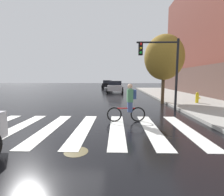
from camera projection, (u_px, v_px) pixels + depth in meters
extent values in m
plane|color=black|center=(70.00, 129.00, 6.29)|extent=(120.00, 120.00, 0.00)
cube|color=silver|center=(17.00, 128.00, 6.35)|extent=(0.55, 4.04, 0.01)
cube|color=silver|center=(50.00, 128.00, 6.31)|extent=(0.55, 4.04, 0.01)
cube|color=silver|center=(83.00, 128.00, 6.28)|extent=(0.55, 4.04, 0.01)
cube|color=silver|center=(117.00, 129.00, 6.24)|extent=(0.55, 4.04, 0.01)
cube|color=silver|center=(151.00, 129.00, 6.21)|extent=(0.55, 4.04, 0.01)
cube|color=silver|center=(186.00, 129.00, 6.17)|extent=(0.55, 4.04, 0.01)
cylinder|color=#473D1E|center=(76.00, 152.00, 4.30)|extent=(0.64, 0.64, 0.01)
cube|color=#B7B7BC|center=(115.00, 87.00, 22.31)|extent=(2.00, 4.64, 0.70)
cube|color=black|center=(115.00, 83.00, 22.09)|extent=(1.72, 2.25, 0.55)
cylinder|color=black|center=(109.00, 89.00, 23.86)|extent=(0.26, 0.69, 0.68)
cylinder|color=black|center=(122.00, 89.00, 23.74)|extent=(0.26, 0.69, 0.68)
cylinder|color=black|center=(108.00, 91.00, 20.96)|extent=(0.26, 0.69, 0.68)
cylinder|color=black|center=(122.00, 91.00, 20.84)|extent=(0.26, 0.69, 0.68)
cube|color=black|center=(108.00, 85.00, 31.98)|extent=(1.82, 4.48, 0.68)
cube|color=black|center=(108.00, 82.00, 31.77)|extent=(1.61, 2.15, 0.54)
cylinder|color=black|center=(103.00, 86.00, 33.48)|extent=(0.24, 0.66, 0.66)
cylinder|color=black|center=(113.00, 86.00, 33.42)|extent=(0.24, 0.66, 0.66)
cylinder|color=black|center=(102.00, 87.00, 30.63)|extent=(0.24, 0.66, 0.66)
cylinder|color=black|center=(112.00, 87.00, 30.57)|extent=(0.24, 0.66, 0.66)
torus|color=black|center=(138.00, 114.00, 7.25)|extent=(0.66, 0.09, 0.66)
torus|color=black|center=(114.00, 115.00, 7.23)|extent=(0.66, 0.09, 0.66)
cylinder|color=red|center=(126.00, 108.00, 7.21)|extent=(0.89, 0.10, 0.05)
cylinder|color=red|center=(130.00, 107.00, 7.20)|extent=(0.04, 0.04, 0.45)
cube|color=#384772|center=(130.00, 106.00, 7.20)|extent=(0.21, 0.29, 0.56)
cube|color=#3F724C|center=(130.00, 95.00, 7.14)|extent=(0.26, 0.37, 0.56)
sphere|color=tan|center=(130.00, 86.00, 7.10)|extent=(0.22, 0.22, 0.22)
cube|color=navy|center=(134.00, 94.00, 7.14)|extent=(0.17, 0.29, 0.40)
cylinder|color=black|center=(177.00, 75.00, 9.65)|extent=(0.14, 0.14, 4.20)
cylinder|color=black|center=(157.00, 42.00, 9.46)|extent=(2.40, 0.10, 0.10)
cube|color=black|center=(141.00, 49.00, 9.53)|extent=(0.24, 0.20, 0.76)
sphere|color=red|center=(141.00, 44.00, 9.39)|extent=(0.14, 0.14, 0.14)
sphere|color=gold|center=(141.00, 48.00, 9.42)|extent=(0.14, 0.14, 0.14)
sphere|color=green|center=(141.00, 52.00, 9.45)|extent=(0.14, 0.14, 0.14)
cylinder|color=gold|center=(197.00, 98.00, 11.86)|extent=(0.22, 0.22, 0.65)
sphere|color=gold|center=(197.00, 93.00, 11.81)|extent=(0.18, 0.18, 0.18)
cylinder|color=gold|center=(199.00, 98.00, 11.85)|extent=(0.12, 0.09, 0.09)
cylinder|color=#4C3823|center=(163.00, 89.00, 12.30)|extent=(0.24, 0.24, 2.30)
ellipsoid|color=olive|center=(164.00, 57.00, 12.03)|extent=(2.87, 2.87, 3.30)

